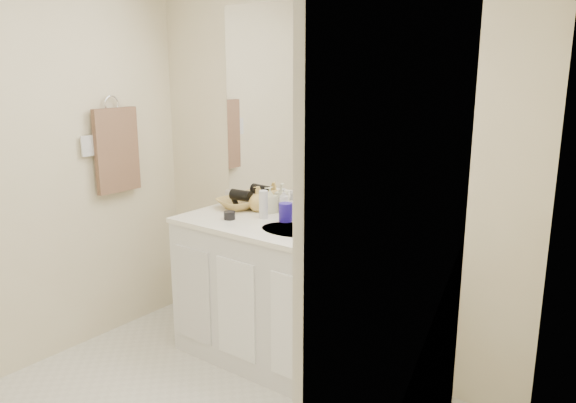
# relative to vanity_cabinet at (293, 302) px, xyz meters

# --- Properties ---
(wall_back) EXTENTS (2.60, 0.02, 2.40)m
(wall_back) POSITION_rel_vanity_cabinet_xyz_m (0.00, 0.28, 0.77)
(wall_back) COLOR beige
(wall_back) RESTS_ON floor
(wall_right) EXTENTS (0.02, 2.60, 2.40)m
(wall_right) POSITION_rel_vanity_cabinet_xyz_m (1.30, -1.02, 0.77)
(wall_right) COLOR beige
(wall_right) RESTS_ON floor
(vanity_cabinet) EXTENTS (1.50, 0.55, 0.85)m
(vanity_cabinet) POSITION_rel_vanity_cabinet_xyz_m (0.00, 0.00, 0.00)
(vanity_cabinet) COLOR silver
(vanity_cabinet) RESTS_ON floor
(countertop) EXTENTS (1.52, 0.57, 0.03)m
(countertop) POSITION_rel_vanity_cabinet_xyz_m (0.00, 0.00, 0.44)
(countertop) COLOR white
(countertop) RESTS_ON vanity_cabinet
(backsplash) EXTENTS (1.52, 0.03, 0.08)m
(backsplash) POSITION_rel_vanity_cabinet_xyz_m (0.00, 0.26, 0.50)
(backsplash) COLOR white
(backsplash) RESTS_ON countertop
(sink_basin) EXTENTS (0.37, 0.37, 0.02)m
(sink_basin) POSITION_rel_vanity_cabinet_xyz_m (0.00, -0.02, 0.44)
(sink_basin) COLOR silver
(sink_basin) RESTS_ON countertop
(faucet) EXTENTS (0.02, 0.02, 0.11)m
(faucet) POSITION_rel_vanity_cabinet_xyz_m (0.00, 0.16, 0.51)
(faucet) COLOR silver
(faucet) RESTS_ON countertop
(mirror) EXTENTS (1.48, 0.01, 1.20)m
(mirror) POSITION_rel_vanity_cabinet_xyz_m (0.00, 0.27, 1.14)
(mirror) COLOR white
(mirror) RESTS_ON wall_back
(blue_mug) EXTENTS (0.11, 0.11, 0.11)m
(blue_mug) POSITION_rel_vanity_cabinet_xyz_m (-0.13, 0.10, 0.51)
(blue_mug) COLOR #27179E
(blue_mug) RESTS_ON countertop
(tan_cup) EXTENTS (0.08, 0.08, 0.09)m
(tan_cup) POSITION_rel_vanity_cabinet_xyz_m (0.20, 0.14, 0.50)
(tan_cup) COLOR tan
(tan_cup) RESTS_ON countertop
(toothbrush) EXTENTS (0.02, 0.04, 0.21)m
(toothbrush) POSITION_rel_vanity_cabinet_xyz_m (0.21, 0.14, 0.60)
(toothbrush) COLOR #DD3AA3
(toothbrush) RESTS_ON tan_cup
(mouthwash_bottle) EXTENTS (0.08, 0.08, 0.18)m
(mouthwash_bottle) POSITION_rel_vanity_cabinet_xyz_m (0.31, 0.09, 0.54)
(mouthwash_bottle) COLOR #0E89AD
(mouthwash_bottle) RESTS_ON countertop
(clear_pump_bottle) EXTENTS (0.06, 0.06, 0.17)m
(clear_pump_bottle) POSITION_rel_vanity_cabinet_xyz_m (0.51, 0.12, 0.54)
(clear_pump_bottle) COLOR silver
(clear_pump_bottle) RESTS_ON countertop
(soap_dish) EXTENTS (0.11, 0.10, 0.01)m
(soap_dish) POSITION_rel_vanity_cabinet_xyz_m (0.35, -0.07, 0.46)
(soap_dish) COLOR silver
(soap_dish) RESTS_ON countertop
(green_soap) EXTENTS (0.08, 0.06, 0.03)m
(green_soap) POSITION_rel_vanity_cabinet_xyz_m (0.35, -0.07, 0.48)
(green_soap) COLOR #8DC830
(green_soap) RESTS_ON soap_dish
(orange_comb) EXTENTS (0.11, 0.07, 0.00)m
(orange_comb) POSITION_rel_vanity_cabinet_xyz_m (0.30, -0.23, 0.46)
(orange_comb) COLOR #FE5C1A
(orange_comb) RESTS_ON countertop
(dark_jar) EXTENTS (0.08, 0.08, 0.05)m
(dark_jar) POSITION_rel_vanity_cabinet_xyz_m (-0.43, -0.07, 0.48)
(dark_jar) COLOR black
(dark_jar) RESTS_ON countertop
(extra_white_bottle) EXTENTS (0.06, 0.06, 0.17)m
(extra_white_bottle) POSITION_rel_vanity_cabinet_xyz_m (-0.28, 0.07, 0.54)
(extra_white_bottle) COLOR silver
(extra_white_bottle) RESTS_ON countertop
(soap_bottle_white) EXTENTS (0.08, 0.08, 0.17)m
(soap_bottle_white) POSITION_rel_vanity_cabinet_xyz_m (-0.23, 0.21, 0.54)
(soap_bottle_white) COLOR silver
(soap_bottle_white) RESTS_ON countertop
(soap_bottle_cream) EXTENTS (0.10, 0.10, 0.17)m
(soap_bottle_cream) POSITION_rel_vanity_cabinet_xyz_m (-0.33, 0.20, 0.54)
(soap_bottle_cream) COLOR #EEEDC2
(soap_bottle_cream) RESTS_ON countertop
(soap_bottle_yellow) EXTENTS (0.16, 0.16, 0.16)m
(soap_bottle_yellow) POSITION_rel_vanity_cabinet_xyz_m (-0.41, 0.18, 0.54)
(soap_bottle_yellow) COLOR tan
(soap_bottle_yellow) RESTS_ON countertop
(wicker_basket) EXTENTS (0.32, 0.32, 0.07)m
(wicker_basket) POSITION_rel_vanity_cabinet_xyz_m (-0.56, 0.16, 0.49)
(wicker_basket) COLOR #AF8B46
(wicker_basket) RESTS_ON countertop
(hair_dryer) EXTENTS (0.15, 0.09, 0.07)m
(hair_dryer) POSITION_rel_vanity_cabinet_xyz_m (-0.54, 0.16, 0.54)
(hair_dryer) COLOR black
(hair_dryer) RESTS_ON wicker_basket
(towel_ring) EXTENTS (0.01, 0.11, 0.11)m
(towel_ring) POSITION_rel_vanity_cabinet_xyz_m (-1.27, -0.25, 1.12)
(towel_ring) COLOR silver
(towel_ring) RESTS_ON wall_left
(hand_towel) EXTENTS (0.04, 0.32, 0.55)m
(hand_towel) POSITION_rel_vanity_cabinet_xyz_m (-1.25, -0.25, 0.82)
(hand_towel) COLOR brown
(hand_towel) RESTS_ON towel_ring
(switch_plate) EXTENTS (0.01, 0.08, 0.13)m
(switch_plate) POSITION_rel_vanity_cabinet_xyz_m (-1.27, -0.45, 0.88)
(switch_plate) COLOR silver
(switch_plate) RESTS_ON wall_left
(door) EXTENTS (0.02, 0.82, 2.00)m
(door) POSITION_rel_vanity_cabinet_xyz_m (1.29, -1.32, 0.57)
(door) COLOR silver
(door) RESTS_ON floor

